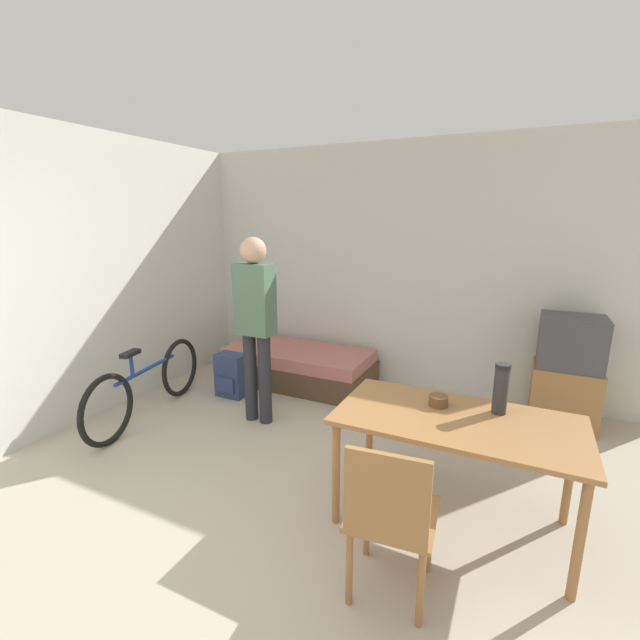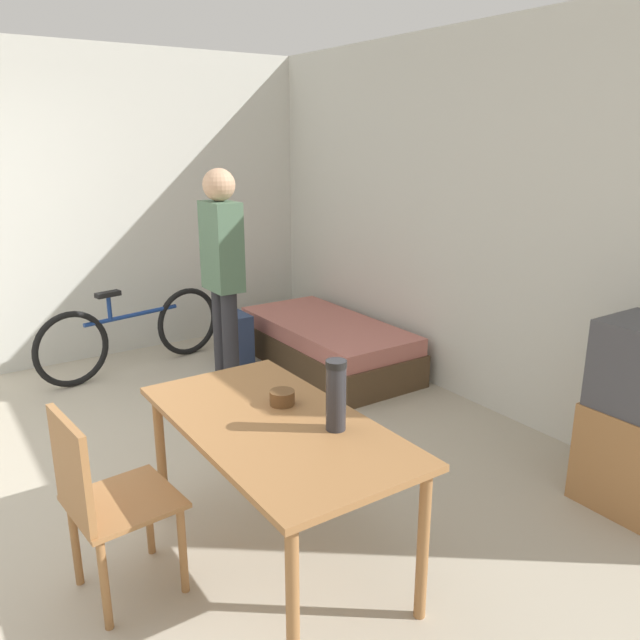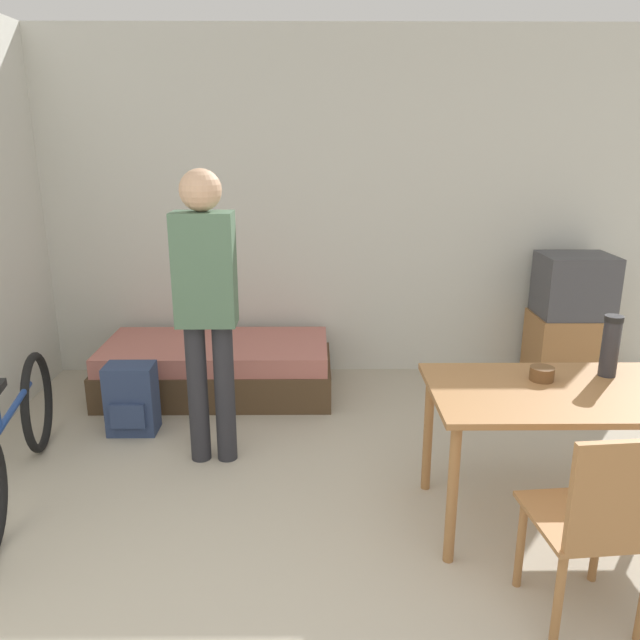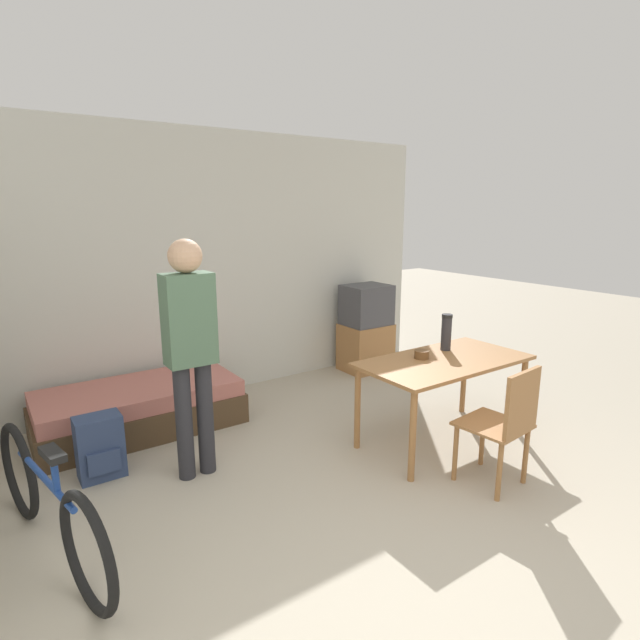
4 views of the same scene
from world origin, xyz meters
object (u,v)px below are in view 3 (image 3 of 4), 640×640
object	(u,v)px
bicycle	(14,441)
daybed	(217,368)
person_standing	(206,297)
tv	(570,322)
dining_table	(577,405)
wooden_chair	(600,520)
mate_bowl	(542,374)
backpack	(132,399)
thermos_flask	(611,343)

from	to	relation	value
bicycle	daybed	bearing A→B (deg)	58.26
person_standing	tv	bearing A→B (deg)	24.43
dining_table	bicycle	xyz separation A→B (m)	(-2.90, 0.27, -0.32)
wooden_chair	mate_bowl	xyz separation A→B (m)	(0.05, 0.85, 0.26)
bicycle	backpack	world-z (taller)	bicycle
thermos_flask	mate_bowl	size ratio (longest dim) A/B	2.65
person_standing	daybed	bearing A→B (deg)	97.19
mate_bowl	backpack	distance (m)	2.57
bicycle	thermos_flask	distance (m)	3.17
thermos_flask	tv	bearing A→B (deg)	73.38
dining_table	person_standing	bearing A→B (deg)	160.71
dining_table	bicycle	size ratio (longest dim) A/B	0.84
tv	thermos_flask	bearing A→B (deg)	-106.62
backpack	daybed	bearing A→B (deg)	54.84
tv	wooden_chair	xyz separation A→B (m)	(-0.90, -2.58, -0.01)
dining_table	mate_bowl	bearing A→B (deg)	138.20
tv	backpack	world-z (taller)	tv
thermos_flask	mate_bowl	distance (m)	0.39
bicycle	person_standing	xyz separation A→B (m)	(1.01, 0.40, 0.70)
wooden_chair	mate_bowl	world-z (taller)	wooden_chair
wooden_chair	person_standing	bearing A→B (deg)	140.70
dining_table	bicycle	distance (m)	2.93
bicycle	backpack	bearing A→B (deg)	61.44
mate_bowl	backpack	bearing A→B (deg)	158.99
person_standing	mate_bowl	world-z (taller)	person_standing
dining_table	wooden_chair	xyz separation A→B (m)	(-0.19, -0.73, -0.14)
backpack	person_standing	bearing A→B (deg)	-31.50
person_standing	mate_bowl	size ratio (longest dim) A/B	14.47
backpack	tv	bearing A→B (deg)	14.40
daybed	thermos_flask	distance (m)	2.78
bicycle	backpack	distance (m)	0.87
dining_table	bicycle	bearing A→B (deg)	174.76
daybed	tv	bearing A→B (deg)	3.42
thermos_flask	mate_bowl	bearing A→B (deg)	-170.50
person_standing	thermos_flask	world-z (taller)	person_standing
daybed	tv	xyz separation A→B (m)	(2.73, 0.16, 0.31)
wooden_chair	mate_bowl	bearing A→B (deg)	86.55
tv	bicycle	distance (m)	3.95
dining_table	backpack	bearing A→B (deg)	157.58
daybed	wooden_chair	xyz separation A→B (m)	(1.83, -2.41, 0.30)
tv	dining_table	bearing A→B (deg)	-111.13
dining_table	wooden_chair	size ratio (longest dim) A/B	1.61
tv	dining_table	world-z (taller)	tv
mate_bowl	person_standing	bearing A→B (deg)	162.94
tv	dining_table	distance (m)	1.98
tv	thermos_flask	world-z (taller)	thermos_flask
daybed	wooden_chair	distance (m)	3.04
daybed	dining_table	distance (m)	2.67
tv	person_standing	xyz separation A→B (m)	(-2.61, -1.18, 0.51)
wooden_chair	bicycle	world-z (taller)	wooden_chair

